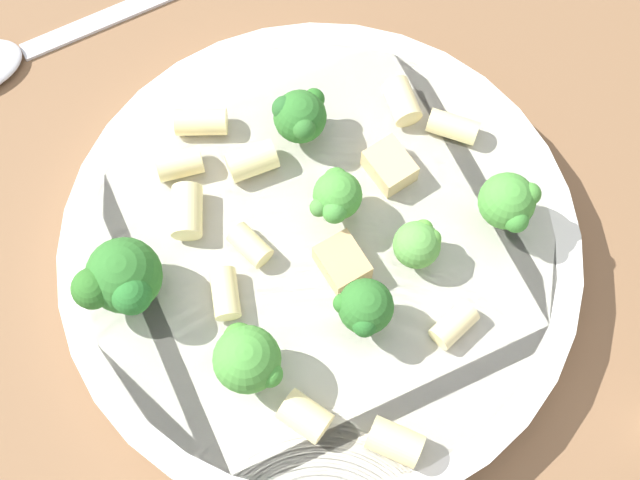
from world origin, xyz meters
name	(u,v)px	position (x,y,z in m)	size (l,w,h in m)	color
ground_plane	(320,264)	(0.00, 0.00, 0.00)	(2.00, 2.00, 0.00)	brown
pasta_bowl	(320,254)	(0.00, 0.00, 0.02)	(0.28, 0.28, 0.03)	silver
broccoli_floret_0	(337,196)	(0.02, -0.01, 0.05)	(0.03, 0.03, 0.04)	#93B766
broccoli_floret_1	(121,279)	(-0.02, 0.10, 0.05)	(0.04, 0.04, 0.04)	#9EC175
broccoli_floret_2	(247,359)	(-0.06, 0.04, 0.05)	(0.03, 0.03, 0.04)	#93B766
broccoli_floret_3	(418,244)	(-0.01, -0.05, 0.05)	(0.02, 0.02, 0.03)	#93B766
broccoli_floret_4	(365,308)	(-0.04, -0.02, 0.05)	(0.03, 0.03, 0.04)	#93B766
broccoli_floret_5	(508,202)	(0.01, -0.10, 0.05)	(0.03, 0.03, 0.04)	#93B766
broccoli_floret_6	(299,116)	(0.07, 0.01, 0.05)	(0.03, 0.03, 0.03)	#9EC175
rigatoni_0	(187,211)	(0.02, 0.07, 0.04)	(0.02, 0.02, 0.03)	beige
rigatoni_1	(250,246)	(0.00, 0.04, 0.03)	(0.01, 0.01, 0.02)	beige
rigatoni_2	(252,161)	(0.05, 0.03, 0.04)	(0.02, 0.02, 0.03)	beige
rigatoni_3	(305,416)	(-0.09, 0.01, 0.04)	(0.02, 0.02, 0.02)	beige
rigatoni_4	(395,442)	(-0.11, -0.03, 0.04)	(0.02, 0.02, 0.03)	beige
rigatoni_5	(453,127)	(0.06, -0.08, 0.03)	(0.01, 0.01, 0.03)	beige
rigatoni_6	(402,101)	(0.08, -0.05, 0.04)	(0.02, 0.02, 0.02)	beige
rigatoni_7	(201,122)	(0.07, 0.06, 0.04)	(0.01, 0.01, 0.03)	beige
rigatoni_8	(454,325)	(-0.05, -0.07, 0.03)	(0.01, 0.01, 0.02)	beige
rigatoni_9	(225,294)	(-0.03, 0.05, 0.04)	(0.01, 0.01, 0.03)	beige
rigatoni_10	(180,164)	(0.05, 0.07, 0.04)	(0.02, 0.02, 0.02)	beige
chicken_chunk_0	(390,166)	(0.04, -0.04, 0.04)	(0.03, 0.02, 0.02)	tan
chicken_chunk_1	(342,263)	(-0.01, -0.01, 0.04)	(0.03, 0.02, 0.02)	tan
spoon	(13,54)	(0.14, 0.18, 0.00)	(0.10, 0.18, 0.01)	silver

